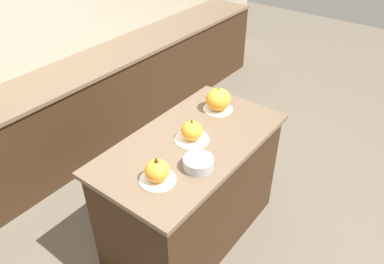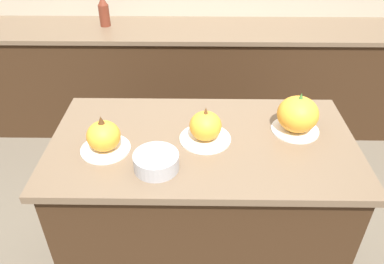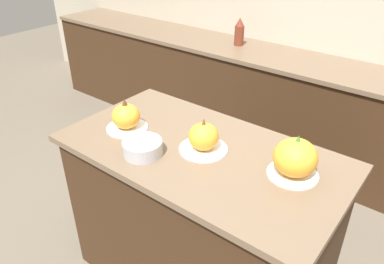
# 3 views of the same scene
# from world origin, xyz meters

# --- Properties ---
(ground_plane) EXTENTS (12.00, 12.00, 0.00)m
(ground_plane) POSITION_xyz_m (0.00, 0.00, 0.00)
(ground_plane) COLOR #665B4C
(wall_back) EXTENTS (8.00, 0.06, 2.50)m
(wall_back) POSITION_xyz_m (0.00, 1.91, 1.25)
(wall_back) COLOR #B2A893
(wall_back) RESTS_ON ground_plane
(kitchen_island) EXTENTS (1.42, 0.77, 0.94)m
(kitchen_island) POSITION_xyz_m (0.00, 0.00, 0.47)
(kitchen_island) COLOR #382314
(kitchen_island) RESTS_ON ground_plane
(back_counter) EXTENTS (6.00, 0.60, 0.92)m
(back_counter) POSITION_xyz_m (0.00, 1.58, 0.46)
(back_counter) COLOR #382314
(back_counter) RESTS_ON ground_plane
(pumpkin_cake_left) EXTENTS (0.22, 0.22, 0.18)m
(pumpkin_cake_left) POSITION_xyz_m (-0.44, -0.08, 1.01)
(pumpkin_cake_left) COLOR white
(pumpkin_cake_left) RESTS_ON kitchen_island
(pumpkin_cake_center) EXTENTS (0.24, 0.24, 0.17)m
(pumpkin_cake_center) POSITION_xyz_m (0.01, 0.01, 1.01)
(pumpkin_cake_center) COLOR white
(pumpkin_cake_center) RESTS_ON kitchen_island
(pumpkin_cake_right) EXTENTS (0.23, 0.23, 0.20)m
(pumpkin_cake_right) POSITION_xyz_m (0.45, 0.09, 1.03)
(pumpkin_cake_right) COLOR white
(pumpkin_cake_right) RESTS_ON kitchen_island
(mixing_bowl) EXTENTS (0.19, 0.19, 0.07)m
(mixing_bowl) POSITION_xyz_m (-0.20, -0.20, 0.98)
(mixing_bowl) COLOR #ADADB2
(mixing_bowl) RESTS_ON kitchen_island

